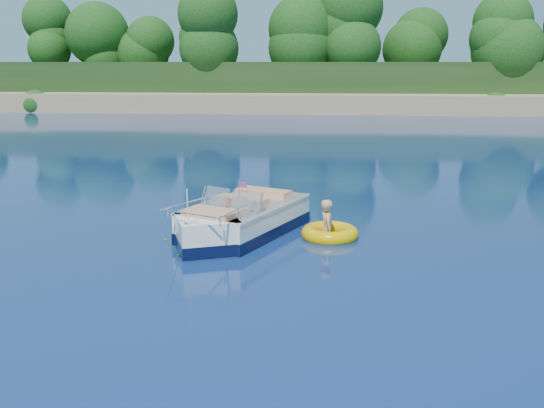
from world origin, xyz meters
name	(u,v)px	position (x,y,z in m)	size (l,w,h in m)	color
ground	(189,241)	(0.00, 0.00, 0.00)	(160.00, 160.00, 0.00)	#091745
shoreline	(304,87)	(0.00, 63.77, 0.98)	(170.00, 59.00, 6.00)	#8F7853
treeline	(294,43)	(0.04, 41.01, 5.55)	(150.00, 7.12, 8.19)	black
motorboat	(238,223)	(1.05, 0.50, 0.33)	(3.05, 4.72, 1.68)	white
tow_tube	(330,233)	(3.20, 0.61, 0.09)	(1.34, 1.34, 0.35)	#E9AB01
boy	(326,237)	(3.12, 0.60, 0.00)	(0.54, 0.35, 1.48)	tan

